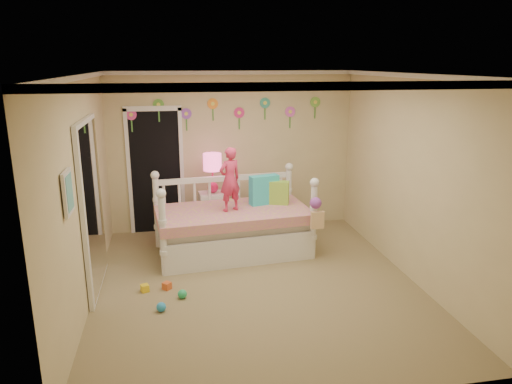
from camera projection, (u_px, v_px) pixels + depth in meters
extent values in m
cube|color=#7F684C|center=(257.00, 284.00, 6.07)|extent=(4.00, 4.50, 0.01)
cube|color=white|center=(257.00, 74.00, 5.38)|extent=(4.00, 4.50, 0.01)
cube|color=tan|center=(232.00, 152.00, 7.86)|extent=(4.00, 0.01, 2.60)
cube|color=tan|center=(83.00, 193.00, 5.38)|extent=(0.01, 4.50, 2.60)
cube|color=tan|center=(411.00, 178.00, 6.07)|extent=(0.01, 4.50, 2.60)
cube|color=#29D1CF|center=(264.00, 190.00, 7.11)|extent=(0.46, 0.26, 0.44)
cube|color=#8CC23B|center=(276.00, 193.00, 7.12)|extent=(0.40, 0.25, 0.35)
imported|color=#DD325D|center=(230.00, 179.00, 6.72)|extent=(0.40, 0.34, 0.92)
cube|color=white|center=(214.00, 215.00, 7.64)|extent=(0.46, 0.36, 0.73)
sphere|color=#F12060|center=(213.00, 187.00, 7.52)|extent=(0.17, 0.17, 0.17)
cylinder|color=#F12060|center=(213.00, 176.00, 7.47)|extent=(0.03, 0.03, 0.36)
cylinder|color=#FF4C91|center=(212.00, 162.00, 7.41)|extent=(0.29, 0.29, 0.27)
cube|color=black|center=(156.00, 171.00, 7.70)|extent=(0.90, 0.04, 2.07)
cube|color=white|center=(92.00, 207.00, 5.73)|extent=(0.07, 1.30, 2.10)
cube|color=white|center=(68.00, 193.00, 4.46)|extent=(0.05, 0.34, 0.42)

